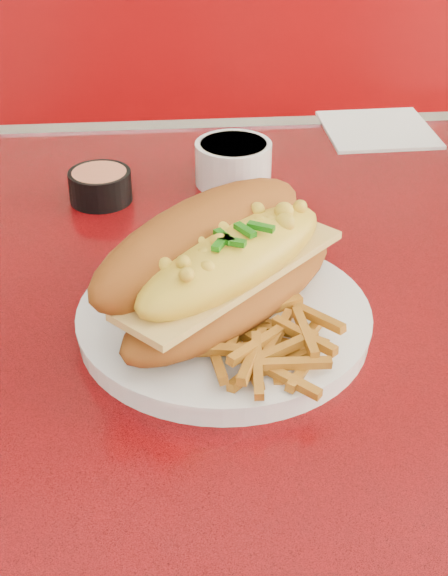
{
  "coord_description": "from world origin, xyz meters",
  "views": [
    {
      "loc": [
        -0.24,
        -0.58,
        1.16
      ],
      "look_at": [
        -0.2,
        -0.05,
        0.81
      ],
      "focal_mm": 50.0,
      "sensor_mm": 36.0,
      "label": 1
    }
  ],
  "objects": [
    {
      "name": "booth_bench_far",
      "position": [
        0.0,
        0.81,
        0.29
      ],
      "size": [
        1.2,
        0.51,
        0.9
      ],
      "color": "maroon",
      "rests_on": "ground"
    },
    {
      "name": "diner_table",
      "position": [
        0.0,
        0.0,
        0.61
      ],
      "size": [
        1.23,
        0.83,
        0.77
      ],
      "color": "red",
      "rests_on": "ground"
    },
    {
      "name": "fries_pile",
      "position": [
        -0.17,
        -0.1,
        0.8
      ],
      "size": [
        0.12,
        0.11,
        0.03
      ],
      "primitive_type": null,
      "rotation": [
        0.0,
        0.0,
        -0.34
      ],
      "color": "#C27C21",
      "rests_on": "dinner_plate"
    },
    {
      "name": "dinner_plate",
      "position": [
        -0.2,
        -0.05,
        0.78
      ],
      "size": [
        0.26,
        0.26,
        0.02
      ],
      "rotation": [
        0.0,
        0.0,
        -0.09
      ],
      "color": "white",
      "rests_on": "diner_table"
    },
    {
      "name": "gravy_ramekin",
      "position": [
        -0.16,
        0.23,
        0.8
      ],
      "size": [
        0.11,
        0.11,
        0.05
      ],
      "rotation": [
        0.0,
        0.0,
        -0.43
      ],
      "color": "white",
      "rests_on": "diner_table"
    },
    {
      "name": "paper_napkin",
      "position": [
        0.03,
        0.36,
        0.77
      ],
      "size": [
        0.14,
        0.14,
        0.0
      ],
      "primitive_type": "cube",
      "rotation": [
        0.0,
        0.0,
        0.03
      ],
      "color": "white",
      "rests_on": "diner_table"
    },
    {
      "name": "mac_hoagie",
      "position": [
        -0.2,
        -0.05,
        0.83
      ],
      "size": [
        0.25,
        0.24,
        0.1
      ],
      "rotation": [
        0.0,
        0.0,
        0.76
      ],
      "color": "#914C17",
      "rests_on": "dinner_plate"
    },
    {
      "name": "sauce_cup_left",
      "position": [
        -0.31,
        0.2,
        0.79
      ],
      "size": [
        0.09,
        0.09,
        0.03
      ],
      "rotation": [
        0.0,
        0.0,
        -0.43
      ],
      "color": "black",
      "rests_on": "diner_table"
    },
    {
      "name": "fork",
      "position": [
        -0.14,
        -0.04,
        0.79
      ],
      "size": [
        0.05,
        0.13,
        0.0
      ],
      "rotation": [
        0.0,
        0.0,
        1.9
      ],
      "color": "#BABABE",
      "rests_on": "dinner_plate"
    }
  ]
}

